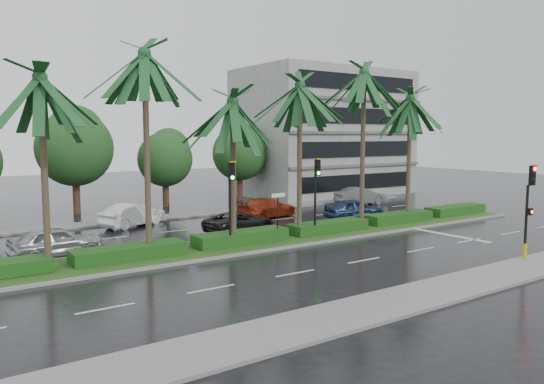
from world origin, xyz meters
TOP-DOWN VIEW (x-y plane):
  - ground at (0.00, 0.00)m, footprint 120.00×120.00m
  - near_sidewalk at (0.00, -10.20)m, footprint 40.00×2.40m
  - far_sidewalk at (0.00, 12.00)m, footprint 40.00×2.00m
  - median at (0.00, 1.00)m, footprint 36.00×4.00m
  - hedge at (0.00, 1.00)m, footprint 35.20×1.40m
  - lane_markings at (3.04, -0.43)m, footprint 34.00×13.06m
  - palm_row at (-1.25, 1.02)m, footprint 26.30×4.20m
  - signal_near at (6.00, -9.39)m, footprint 0.34×0.45m
  - signal_median_left at (-4.00, 0.30)m, footprint 0.34×0.42m
  - signal_median_right at (1.50, 0.30)m, footprint 0.34×0.42m
  - street_sign at (-1.00, 0.48)m, footprint 0.95×0.09m
  - bg_trees at (-0.15, 17.59)m, footprint 32.76×5.50m
  - building at (17.00, 18.00)m, footprint 16.00×10.00m
  - car_silver at (-11.50, 4.00)m, footprint 1.99×4.40m
  - car_white at (-5.50, 10.01)m, footprint 3.15×4.69m
  - car_darkgrey at (-1.00, 4.42)m, footprint 2.58×4.69m
  - car_red at (3.50, 8.15)m, footprint 2.90×5.11m
  - car_blue at (8.00, 4.00)m, footprint 2.46×4.47m
  - car_grey at (13.88, 9.43)m, footprint 2.60×4.62m

SIDE VIEW (x-z plane):
  - ground at x=0.00m, z-range 0.00..0.00m
  - lane_markings at x=3.04m, z-range 0.00..0.01m
  - near_sidewalk at x=0.00m, z-range 0.00..0.12m
  - far_sidewalk at x=0.00m, z-range 0.00..0.12m
  - median at x=0.00m, z-range 0.00..0.16m
  - hedge at x=0.00m, z-range 0.15..0.75m
  - car_darkgrey at x=-1.00m, z-range 0.00..1.25m
  - car_red at x=3.50m, z-range 0.00..1.40m
  - car_grey at x=13.88m, z-range 0.00..1.44m
  - car_blue at x=8.00m, z-range 0.00..1.44m
  - car_white at x=-5.50m, z-range 0.00..1.46m
  - car_silver at x=-11.50m, z-range 0.00..1.47m
  - street_sign at x=-1.00m, z-range 0.82..3.42m
  - signal_near at x=6.00m, z-range 0.32..4.68m
  - signal_median_left at x=-4.00m, z-range 0.82..5.18m
  - signal_median_right at x=1.50m, z-range 0.82..5.18m
  - bg_trees at x=-0.15m, z-range 0.61..8.56m
  - building at x=17.00m, z-range 0.00..12.00m
  - palm_row at x=-1.25m, z-range 2.81..12.96m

